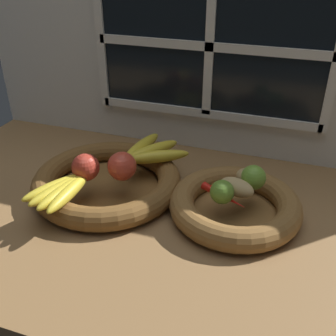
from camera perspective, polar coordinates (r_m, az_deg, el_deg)
ground_plane at (r=99.89cm, az=1.31°, el=-5.18°), size 140.00×90.00×3.00cm
back_wall at (r=113.78cm, az=6.16°, el=15.60°), size 140.00×4.60×55.00cm
fruit_bowl_left at (r=101.97cm, az=-8.70°, el=-1.94°), size 37.36×37.36×5.69cm
fruit_bowl_right at (r=93.48cm, az=9.54°, el=-5.32°), size 30.34×30.34×5.69cm
apple_red_front at (r=96.35cm, az=-11.70°, el=0.10°), size 6.65×6.65×6.65cm
apple_red_right at (r=95.09cm, az=-6.59°, el=0.25°), size 6.97×6.97×6.97cm
banana_bunch_front at (r=92.73cm, az=-14.77°, el=-2.93°), size 11.00×18.01×3.02cm
banana_bunch_back at (r=104.95cm, az=-2.77°, el=2.34°), size 16.98×18.50×3.24cm
potato_large at (r=90.68cm, az=9.80°, el=-2.74°), size 9.33×7.07×4.02cm
potato_back at (r=94.09cm, az=11.48°, el=-1.41°), size 7.67×6.94×4.55cm
lime_near at (r=87.40cm, az=7.73°, el=-3.42°), size 5.34×5.34×5.34cm
lime_far at (r=93.24cm, az=12.09°, el=-1.34°), size 5.82×5.82×5.82cm
chili_pepper at (r=89.13cm, az=7.99°, el=-4.02°), size 11.48×7.43×1.93cm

